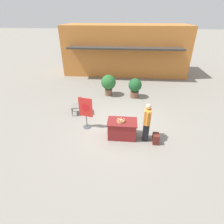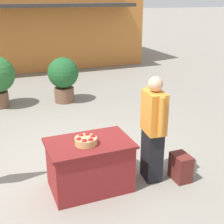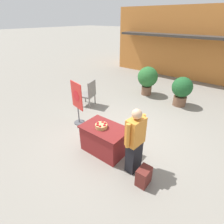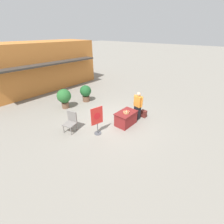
% 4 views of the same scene
% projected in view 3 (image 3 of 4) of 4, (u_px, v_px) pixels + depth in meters
% --- Properties ---
extents(ground_plane, '(120.00, 120.00, 0.00)m').
position_uv_depth(ground_plane, '(117.00, 137.00, 5.36)').
color(ground_plane, gray).
extents(storefront_building, '(9.92, 4.44, 3.81)m').
position_uv_depth(storefront_building, '(203.00, 42.00, 10.57)').
color(storefront_building, '#C67533').
rests_on(storefront_building, ground_plane).
extents(display_table, '(1.20, 0.78, 0.75)m').
position_uv_depth(display_table, '(105.00, 139.00, 4.64)').
color(display_table, maroon).
rests_on(display_table, ground_plane).
extents(apple_basket, '(0.31, 0.31, 0.13)m').
position_uv_depth(apple_basket, '(101.00, 126.00, 4.43)').
color(apple_basket, tan).
rests_on(apple_basket, display_table).
extents(person_visitor, '(0.30, 0.61, 1.63)m').
position_uv_depth(person_visitor, '(135.00, 142.00, 3.83)').
color(person_visitor, black).
rests_on(person_visitor, ground_plane).
extents(backpack, '(0.24, 0.34, 0.42)m').
position_uv_depth(backpack, '(144.00, 176.00, 3.76)').
color(backpack, maroon).
rests_on(backpack, ground_plane).
extents(poster_board, '(0.62, 0.36, 1.46)m').
position_uv_depth(poster_board, '(77.00, 101.00, 5.68)').
color(poster_board, '#4C4C51').
rests_on(poster_board, ground_plane).
extents(patio_chair, '(0.68, 0.68, 1.05)m').
position_uv_depth(patio_chair, '(89.00, 93.00, 7.01)').
color(patio_chair, gray).
rests_on(patio_chair, ground_plane).
extents(potted_plant_near_right, '(0.91, 0.91, 1.31)m').
position_uv_depth(potted_plant_near_right, '(148.00, 78.00, 7.94)').
color(potted_plant_near_right, brown).
rests_on(potted_plant_near_right, ground_plane).
extents(potted_plant_near_left, '(0.80, 0.80, 1.19)m').
position_uv_depth(potted_plant_near_left, '(182.00, 89.00, 6.96)').
color(potted_plant_near_left, brown).
rests_on(potted_plant_near_left, ground_plane).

